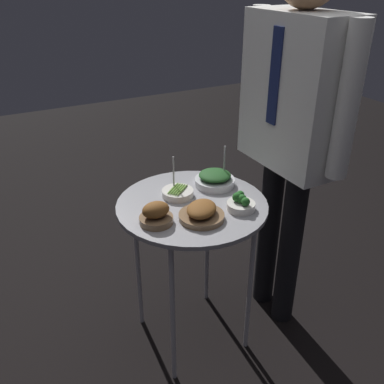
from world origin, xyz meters
TOP-DOWN VIEW (x-y plane):
  - ground_plane at (0.00, 0.00)m, footprint 8.00×8.00m
  - serving_cart at (0.00, 0.00)m, footprint 0.61×0.61m
  - bowl_asparagus_back_left at (-0.08, -0.02)m, footprint 0.13×0.13m
  - bowl_spinach_back_right at (-0.09, 0.16)m, footprint 0.17×0.17m
  - bowl_roast_center at (0.07, -0.19)m, footprint 0.13×0.13m
  - bowl_roast_front_left at (0.12, -0.03)m, footprint 0.18×0.18m
  - bowl_broccoli_front_right at (0.13, 0.15)m, footprint 0.11×0.11m
  - waiter_figure at (0.03, 0.45)m, footprint 0.60×0.23m

SIDE VIEW (x-z plane):
  - ground_plane at x=0.00m, z-range 0.00..0.00m
  - serving_cart at x=0.00m, z-range 0.30..1.02m
  - bowl_asparagus_back_left at x=-0.08m, z-range 0.65..0.82m
  - bowl_broccoli_front_right at x=0.13m, z-range 0.71..0.78m
  - bowl_roast_front_left at x=0.12m, z-range 0.71..0.78m
  - bowl_spinach_back_right at x=-0.09m, z-range 0.66..0.83m
  - bowl_roast_center at x=0.07m, z-range 0.71..0.80m
  - waiter_figure at x=0.03m, z-range 0.22..1.86m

